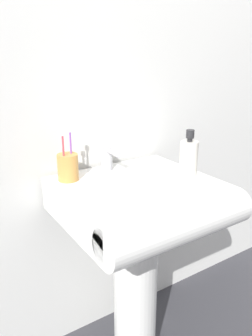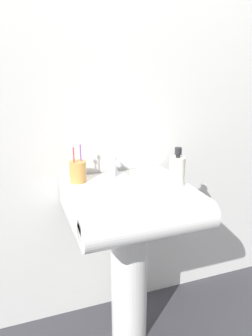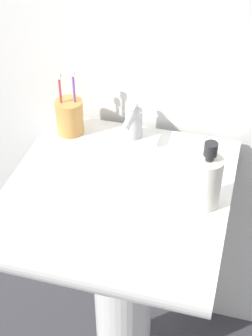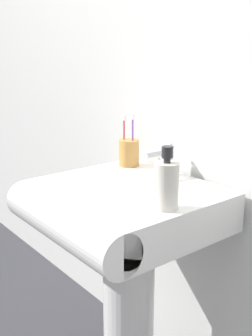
{
  "view_description": "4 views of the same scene",
  "coord_description": "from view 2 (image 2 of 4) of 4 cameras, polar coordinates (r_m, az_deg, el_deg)",
  "views": [
    {
      "loc": [
        -0.67,
        -0.95,
        1.3
      ],
      "look_at": [
        -0.04,
        0.01,
        0.91
      ],
      "focal_mm": 35.0,
      "sensor_mm": 36.0,
      "label": 1
    },
    {
      "loc": [
        -0.5,
        -1.33,
        1.41
      ],
      "look_at": [
        -0.01,
        0.02,
        0.94
      ],
      "focal_mm": 35.0,
      "sensor_mm": 36.0,
      "label": 2
    },
    {
      "loc": [
        0.28,
        -1.0,
        1.72
      ],
      "look_at": [
        0.02,
        -0.03,
        0.9
      ],
      "focal_mm": 55.0,
      "sensor_mm": 36.0,
      "label": 3
    },
    {
      "loc": [
        1.04,
        -0.84,
        1.3
      ],
      "look_at": [
        0.0,
        -0.01,
        0.91
      ],
      "focal_mm": 45.0,
      "sensor_mm": 36.0,
      "label": 4
    }
  ],
  "objects": [
    {
      "name": "ground_plane",
      "position": [
        2.0,
        0.52,
        -26.76
      ],
      "size": [
        6.0,
        6.0,
        0.0
      ],
      "primitive_type": "plane",
      "color": "#38383D",
      "rests_on": "ground"
    },
    {
      "name": "wall_back",
      "position": [
        1.71,
        -2.86,
        11.06
      ],
      "size": [
        5.0,
        0.05,
        2.4
      ],
      "primitive_type": "cube",
      "color": "silver",
      "rests_on": "ground"
    },
    {
      "name": "sink_pedestal",
      "position": [
        1.76,
        0.56,
        -18.48
      ],
      "size": [
        0.19,
        0.19,
        0.72
      ],
      "primitive_type": "cylinder",
      "color": "white",
      "rests_on": "ground"
    },
    {
      "name": "sink_basin",
      "position": [
        1.5,
        1.31,
        -6.53
      ],
      "size": [
        0.57,
        0.56,
        0.13
      ],
      "color": "white",
      "rests_on": "sink_pedestal"
    },
    {
      "name": "faucet",
      "position": [
        1.66,
        -2.25,
        0.3
      ],
      "size": [
        0.05,
        0.13,
        0.1
      ],
      "color": "#B7B7BC",
      "rests_on": "sink_basin"
    },
    {
      "name": "toothbrush_cup",
      "position": [
        1.6,
        -8.39,
        -0.56
      ],
      "size": [
        0.08,
        0.08,
        0.21
      ],
      "color": "#D19347",
      "rests_on": "sink_basin"
    },
    {
      "name": "soap_bottle",
      "position": [
        1.55,
        8.91,
        -0.44
      ],
      "size": [
        0.07,
        0.07,
        0.18
      ],
      "color": "silver",
      "rests_on": "sink_basin"
    }
  ]
}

